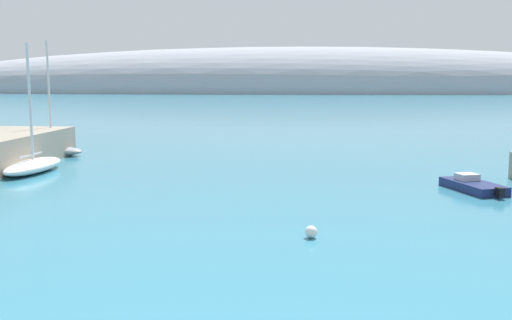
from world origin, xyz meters
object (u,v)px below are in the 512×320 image
sailboat_white_near_shore (33,165)px  motorboat_navy_alongside_breakwater (473,186)px  sailboat_grey_mid_mooring (52,149)px  mooring_buoy_white (311,232)px

sailboat_white_near_shore → motorboat_navy_alongside_breakwater: (29.15, -4.24, -0.25)m
sailboat_grey_mid_mooring → motorboat_navy_alongside_breakwater: sailboat_grey_mid_mooring is taller
sailboat_grey_mid_mooring → motorboat_navy_alongside_breakwater: size_ratio=2.01×
sailboat_grey_mid_mooring → mooring_buoy_white: bearing=146.4°
sailboat_grey_mid_mooring → mooring_buoy_white: size_ratio=18.69×
sailboat_white_near_shore → motorboat_navy_alongside_breakwater: 29.45m
motorboat_navy_alongside_breakwater → mooring_buoy_white: size_ratio=9.31×
sailboat_grey_mid_mooring → mooring_buoy_white: (22.11, -24.33, -0.28)m
sailboat_white_near_shore → motorboat_navy_alongside_breakwater: sailboat_white_near_shore is taller
sailboat_grey_mid_mooring → sailboat_white_near_shore: bearing=120.8°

